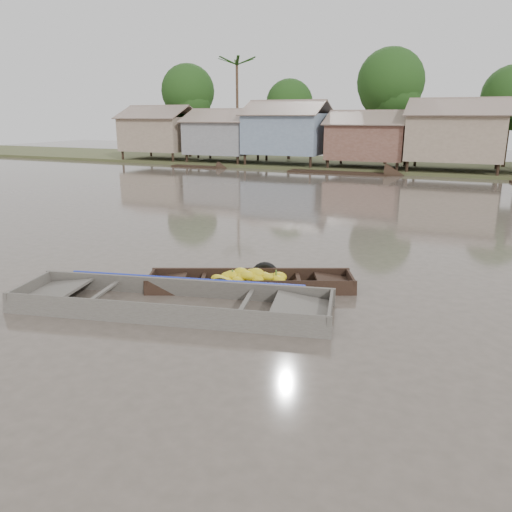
% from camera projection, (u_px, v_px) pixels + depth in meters
% --- Properties ---
extents(ground, '(120.00, 120.00, 0.00)m').
position_uv_depth(ground, '(267.00, 298.00, 11.79)').
color(ground, '#4D453B').
rests_on(ground, ground).
extents(riverbank, '(120.00, 12.47, 10.22)m').
position_uv_depth(riverbank, '(465.00, 130.00, 37.82)').
color(riverbank, '#384723').
rests_on(riverbank, ground).
extents(banana_boat, '(5.16, 3.17, 0.73)m').
position_uv_depth(banana_boat, '(248.00, 283.00, 12.44)').
color(banana_boat, black).
rests_on(banana_boat, ground).
extents(viewer_boat, '(7.33, 3.40, 0.57)m').
position_uv_depth(viewer_boat, '(173.00, 307.00, 11.07)').
color(viewer_boat, '#45413A').
rests_on(viewer_boat, ground).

